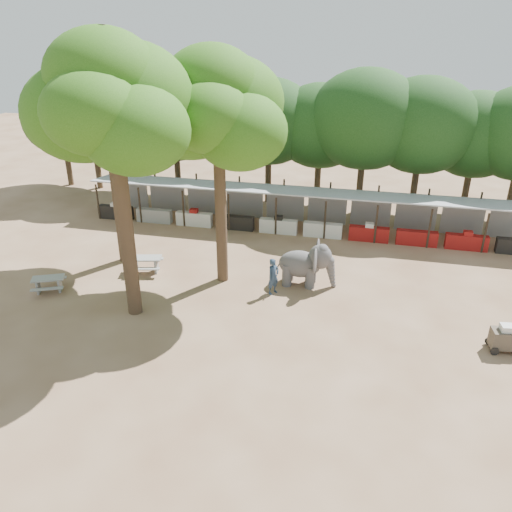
% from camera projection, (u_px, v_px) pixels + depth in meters
% --- Properties ---
extents(ground, '(100.00, 100.00, 0.00)m').
position_uv_depth(ground, '(252.00, 355.00, 19.97)').
color(ground, brown).
rests_on(ground, ground).
extents(vendor_stalls, '(28.00, 2.99, 2.80)m').
position_uv_depth(vendor_stalls, '(303.00, 212.00, 31.69)').
color(vendor_stalls, '#999BA1').
rests_on(vendor_stalls, ground).
extents(yard_tree_left, '(7.10, 6.90, 11.02)m').
position_uv_depth(yard_tree_left, '(107.00, 109.00, 24.74)').
color(yard_tree_left, '#332316').
rests_on(yard_tree_left, ground).
extents(yard_tree_center, '(7.10, 6.90, 12.04)m').
position_uv_depth(yard_tree_center, '(110.00, 104.00, 19.28)').
color(yard_tree_center, '#332316').
rests_on(yard_tree_center, ground).
extents(yard_tree_back, '(7.10, 6.90, 11.36)m').
position_uv_depth(yard_tree_back, '(216.00, 109.00, 22.47)').
color(yard_tree_back, '#332316').
rests_on(yard_tree_back, ground).
extents(backdrop_trees, '(46.46, 5.95, 8.33)m').
position_uv_depth(backdrop_trees, '(316.00, 128.00, 34.41)').
color(backdrop_trees, '#332316').
rests_on(backdrop_trees, ground).
extents(elephant, '(2.95, 2.28, 2.28)m').
position_uv_depth(elephant, '(307.00, 264.00, 24.93)').
color(elephant, '#444142').
rests_on(elephant, ground).
extents(handler, '(0.73, 0.80, 1.84)m').
position_uv_depth(handler, '(273.00, 276.00, 24.18)').
color(handler, '#26384C').
rests_on(handler, ground).
extents(picnic_table_near, '(1.94, 1.87, 0.76)m').
position_uv_depth(picnic_table_near, '(49.00, 282.00, 24.52)').
color(picnic_table_near, gray).
rests_on(picnic_table_near, ground).
extents(picnic_table_far, '(1.98, 1.86, 0.83)m').
position_uv_depth(picnic_table_far, '(146.00, 262.00, 26.47)').
color(picnic_table_far, gray).
rests_on(picnic_table_far, ground).
extents(cart_front, '(1.31, 0.94, 1.20)m').
position_uv_depth(cart_front, '(505.00, 338.00, 20.00)').
color(cart_front, '#3C3229').
rests_on(cart_front, ground).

